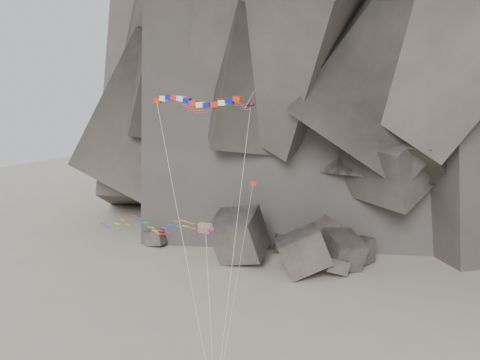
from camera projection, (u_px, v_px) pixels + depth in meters
The scene contains 6 objects.
headland at pixel (395, 9), 104.25m from camera, with size 110.00×70.00×84.00m, color #544B45, non-canonical shape.
boulder_field at pixel (437, 273), 71.96m from camera, with size 75.23×17.82×9.78m.
delta_kite at pixel (203, 103), 52.03m from camera, with size 12.62×12.17×25.55m.
banner_kite at pixel (195, 103), 46.06m from camera, with size 9.65×6.00×25.09m.
parafoil_kite at pixel (146, 223), 52.07m from camera, with size 19.09×7.00×13.94m.
pennant_kite at pixel (246, 224), 48.61m from camera, with size 2.20×10.47×17.01m.
Camera 1 is at (25.41, -39.78, 27.76)m, focal length 40.00 mm.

